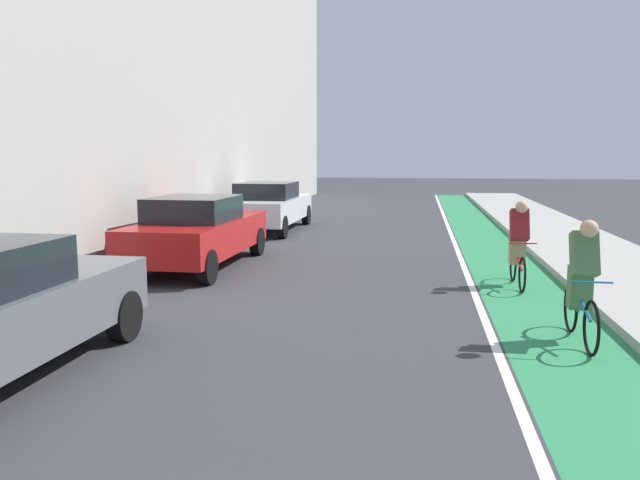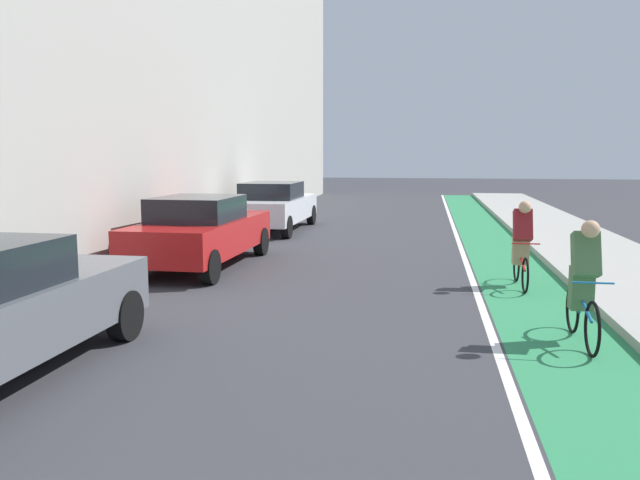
% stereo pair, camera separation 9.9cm
% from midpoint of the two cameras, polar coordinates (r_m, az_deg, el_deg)
% --- Properties ---
extents(ground_plane, '(97.94, 97.94, 0.00)m').
position_cam_midpoint_polar(ground_plane, '(13.69, 2.15, -2.47)').
color(ground_plane, '#38383D').
extents(bike_lane_paint, '(1.60, 44.52, 0.00)m').
position_cam_midpoint_polar(bike_lane_paint, '(15.69, 15.47, -1.43)').
color(bike_lane_paint, '#2D8451').
rests_on(bike_lane_paint, ground).
extents(lane_divider_stripe, '(0.12, 44.52, 0.00)m').
position_cam_midpoint_polar(lane_divider_stripe, '(15.60, 12.19, -1.37)').
color(lane_divider_stripe, white).
rests_on(lane_divider_stripe, ground).
extents(sidewalk_right, '(2.77, 44.52, 0.14)m').
position_cam_midpoint_polar(sidewalk_right, '(16.08, 23.24, -1.31)').
color(sidewalk_right, '#A8A59E').
rests_on(sidewalk_right, ground).
extents(building_facade_left, '(4.15, 44.52, 11.69)m').
position_cam_midpoint_polar(building_facade_left, '(17.45, -18.03, 18.67)').
color(building_facade_left, '#B2ADA3').
rests_on(building_facade_left, ground).
extents(parked_sedan_red, '(1.93, 4.65, 1.53)m').
position_cam_midpoint_polar(parked_sedan_red, '(13.86, -11.12, 0.80)').
color(parked_sedan_red, red).
rests_on(parked_sedan_red, ground).
extents(parked_sedan_white, '(1.97, 4.82, 1.53)m').
position_cam_midpoint_polar(parked_sedan_white, '(20.15, -4.76, 3.07)').
color(parked_sedan_white, silver).
rests_on(parked_sedan_white, ground).
extents(cyclist_trailing, '(0.48, 1.73, 1.62)m').
position_cam_midpoint_polar(cyclist_trailing, '(8.82, 22.09, -3.18)').
color(cyclist_trailing, black).
rests_on(cyclist_trailing, ground).
extents(cyclist_far, '(0.48, 1.68, 1.60)m').
position_cam_midpoint_polar(cyclist_far, '(12.17, 17.09, -0.09)').
color(cyclist_far, black).
rests_on(cyclist_far, ground).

